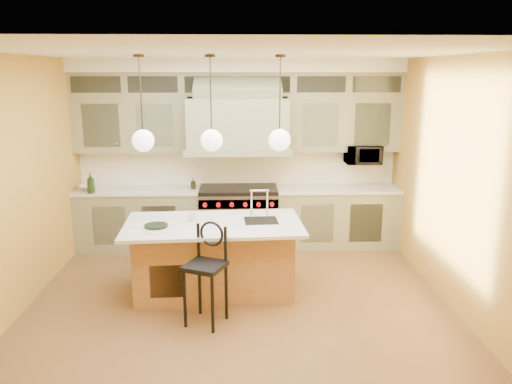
{
  "coord_description": "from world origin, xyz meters",
  "views": [
    {
      "loc": [
        0.02,
        -5.4,
        2.69
      ],
      "look_at": [
        0.22,
        0.7,
        1.23
      ],
      "focal_mm": 35.0,
      "sensor_mm": 36.0,
      "label": 1
    }
  ],
  "objects_px": {
    "counter_stool": "(206,268)",
    "microwave": "(363,154)",
    "kitchen_island": "(215,256)",
    "range": "(239,217)"
  },
  "relations": [
    {
      "from": "counter_stool",
      "to": "microwave",
      "type": "distance_m",
      "value": 3.55
    },
    {
      "from": "kitchen_island",
      "to": "counter_stool",
      "type": "xyz_separation_m",
      "value": [
        -0.05,
        -0.78,
        0.17
      ]
    },
    {
      "from": "range",
      "to": "microwave",
      "type": "relative_size",
      "value": 2.21
    },
    {
      "from": "range",
      "to": "kitchen_island",
      "type": "distance_m",
      "value": 1.72
    },
    {
      "from": "counter_stool",
      "to": "microwave",
      "type": "bearing_deg",
      "value": 72.53
    },
    {
      "from": "kitchen_island",
      "to": "microwave",
      "type": "bearing_deg",
      "value": 35.8
    },
    {
      "from": "microwave",
      "to": "counter_stool",
      "type": "bearing_deg",
      "value": -131.72
    },
    {
      "from": "kitchen_island",
      "to": "range",
      "type": "bearing_deg",
      "value": 77.06
    },
    {
      "from": "counter_stool",
      "to": "microwave",
      "type": "relative_size",
      "value": 2.08
    },
    {
      "from": "range",
      "to": "microwave",
      "type": "distance_m",
      "value": 2.18
    }
  ]
}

